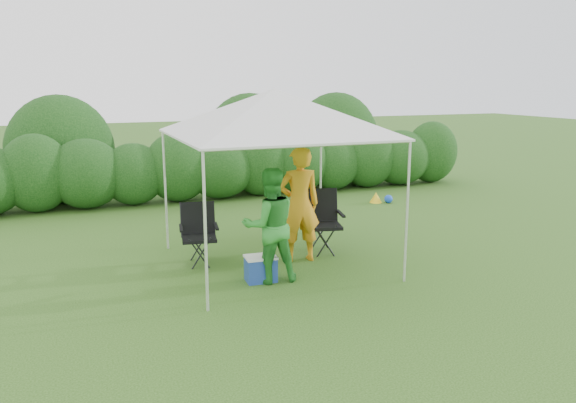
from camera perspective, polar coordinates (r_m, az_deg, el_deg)
name	(u,v)px	position (r m, az deg, el deg)	size (l,w,h in m)	color
ground	(287,273)	(8.85, -0.15, -7.26)	(70.00, 70.00, 0.00)	#3B6820
hedge	(203,167)	(14.28, -8.65, 3.47)	(15.45, 1.53, 1.80)	#1F4D18
canopy	(275,112)	(8.83, -1.36, 9.03)	(3.10, 3.10, 2.83)	silver
chair_right	(322,217)	(9.84, 3.46, -1.56)	(0.77, 0.73, 1.09)	black
chair_left	(198,229)	(9.31, -9.08, -2.82)	(0.68, 0.64, 0.99)	black
man	(299,204)	(9.21, 1.13, -0.30)	(0.70, 0.46, 1.92)	orange
woman	(270,225)	(8.28, -1.87, -2.45)	(0.83, 0.65, 1.71)	green
cooler	(261,268)	(8.46, -2.79, -6.80)	(0.48, 0.37, 0.39)	#214199
bottle	(265,250)	(8.35, -2.33, -4.91)	(0.06, 0.06, 0.21)	#592D0C
lawn_toy	(379,198)	(14.03, 9.25, 0.37)	(0.51, 0.43, 0.26)	yellow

